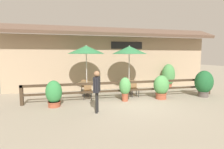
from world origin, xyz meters
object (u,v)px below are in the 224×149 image
object	(u,v)px
potted_plant_corner_fern	(168,75)
pedestrian	(97,86)
chair_middle_wallside	(126,84)
dining_table_near	(87,85)
patio_umbrella_near	(86,50)
potted_plant_tall_tropical	(54,94)
potted_plant_small_flowering	(161,87)
potted_plant_broad_leaf	(125,88)
patio_umbrella_middle	(129,50)
chair_middle_streetside	(134,88)
potted_plant_entrance_palm	(204,83)
chair_near_streetside	(88,90)
dining_table_middle	(129,84)
chair_near_wallside	(85,85)

from	to	relation	value
potted_plant_corner_fern	pedestrian	xyz separation A→B (m)	(-5.84, -4.32, 0.21)
chair_middle_wallside	pedestrian	distance (m)	4.68
dining_table_near	patio_umbrella_near	bearing A→B (deg)	180.00
dining_table_near	pedestrian	world-z (taller)	pedestrian
chair_middle_wallside	potted_plant_tall_tropical	distance (m)	5.02
potted_plant_small_flowering	potted_plant_tall_tropical	bearing A→B (deg)	-178.26
chair_middle_wallside	potted_plant_broad_leaf	distance (m)	2.59
pedestrian	patio_umbrella_middle	bearing A→B (deg)	-18.12
patio_umbrella_near	chair_middle_streetside	size ratio (longest dim) A/B	3.44
potted_plant_small_flowering	potted_plant_entrance_palm	xyz separation A→B (m)	(2.56, -0.13, 0.12)
dining_table_near	potted_plant_entrance_palm	world-z (taller)	potted_plant_entrance_palm
potted_plant_small_flowering	potted_plant_entrance_palm	bearing A→B (deg)	-2.85
patio_umbrella_near	potted_plant_broad_leaf	xyz separation A→B (m)	(1.76, -1.67, -1.93)
chair_near_streetside	dining_table_middle	distance (m)	2.69
patio_umbrella_middle	potted_plant_corner_fern	bearing A→B (deg)	19.44
patio_umbrella_near	potted_plant_small_flowering	size ratio (longest dim) A/B	2.30
pedestrian	potted_plant_tall_tropical	bearing A→B (deg)	73.90
potted_plant_entrance_palm	dining_table_near	bearing A→B (deg)	163.94
dining_table_middle	pedestrian	size ratio (longest dim) A/B	0.61
patio_umbrella_near	chair_near_streetside	bearing A→B (deg)	-91.80
potted_plant_broad_leaf	pedestrian	bearing A→B (deg)	-138.55
patio_umbrella_near	chair_middle_wallside	xyz separation A→B (m)	(2.63, 0.75, -2.16)
dining_table_near	potted_plant_broad_leaf	world-z (taller)	potted_plant_broad_leaf
dining_table_near	potted_plant_small_flowering	bearing A→B (deg)	-24.18
chair_middle_streetside	potted_plant_corner_fern	size ratio (longest dim) A/B	0.50
patio_umbrella_near	dining_table_near	distance (m)	2.02
chair_middle_wallside	potted_plant_broad_leaf	xyz separation A→B (m)	(-0.87, -2.43, 0.23)
patio_umbrella_near	potted_plant_broad_leaf	bearing A→B (deg)	-43.51
dining_table_near	patio_umbrella_middle	xyz separation A→B (m)	(2.55, -0.02, 2.02)
dining_table_middle	potted_plant_corner_fern	size ratio (longest dim) A/B	0.61
chair_middle_streetside	potted_plant_tall_tropical	bearing A→B (deg)	-165.07
chair_near_streetside	patio_umbrella_middle	bearing A→B (deg)	22.98
potted_plant_tall_tropical	potted_plant_corner_fern	size ratio (longest dim) A/B	0.70
dining_table_middle	chair_middle_streetside	distance (m)	0.79
potted_plant_small_flowering	patio_umbrella_middle	bearing A→B (deg)	126.22
patio_umbrella_middle	chair_middle_wallside	xyz separation A→B (m)	(0.08, 0.77, -2.16)
chair_middle_wallside	potted_plant_entrance_palm	size ratio (longest dim) A/B	0.57
chair_near_streetside	patio_umbrella_middle	distance (m)	3.44
chair_near_wallside	potted_plant_corner_fern	world-z (taller)	potted_plant_corner_fern
potted_plant_small_flowering	potted_plant_corner_fern	size ratio (longest dim) A/B	0.74
patio_umbrella_near	dining_table_near	size ratio (longest dim) A/B	2.79
pedestrian	chair_middle_wallside	bearing A→B (deg)	-13.00
chair_near_streetside	chair_middle_streetside	size ratio (longest dim) A/B	1.00
dining_table_middle	chair_middle_streetside	xyz separation A→B (m)	(0.04, -0.77, -0.14)
chair_middle_streetside	chair_middle_wallside	distance (m)	1.55
potted_plant_small_flowering	dining_table_near	bearing A→B (deg)	155.82
patio_umbrella_near	chair_middle_streetside	world-z (taller)	patio_umbrella_near
chair_near_streetside	chair_middle_wallside	bearing A→B (deg)	36.57
chair_near_wallside	potted_plant_entrance_palm	size ratio (longest dim) A/B	0.57
chair_near_streetside	dining_table_middle	bearing A→B (deg)	22.98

